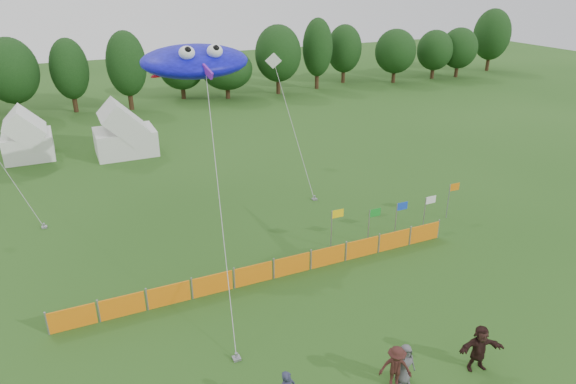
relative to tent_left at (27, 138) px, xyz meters
name	(u,v)px	position (x,y,z in m)	size (l,w,h in m)	color
treeline	(151,66)	(12.34, 13.34, 2.56)	(104.57, 8.78, 8.36)	#382314
tent_left	(27,138)	(0.00, 0.00, 0.00)	(3.65, 3.65, 3.22)	white
tent_right	(125,134)	(7.10, -2.15, 0.04)	(4.68, 3.75, 3.31)	silver
barrier_fence	(273,270)	(10.69, -23.95, -1.12)	(19.90, 0.06, 1.00)	orange
flag_row	(398,211)	(18.89, -22.52, -0.25)	(8.73, 0.76, 2.18)	gray
spectator_c	(396,368)	(11.85, -32.23, -0.74)	(1.15, 0.66, 1.77)	#381A16
spectator_e	(405,364)	(12.33, -32.12, -0.82)	(0.78, 0.51, 1.60)	#515056
spectator_f	(479,348)	(15.23, -32.70, -0.68)	(1.75, 0.56, 1.89)	black
stingray_kite	(194,60)	(9.59, -16.06, 7.66)	(6.02, 19.86, 10.35)	#1210EE
small_kite_white	(283,94)	(17.81, -9.28, 3.71)	(2.25, 10.35, 7.94)	white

